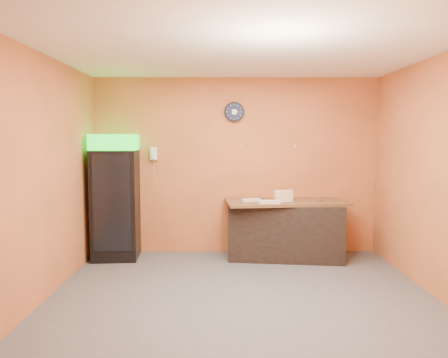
{
  "coord_description": "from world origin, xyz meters",
  "views": [
    {
      "loc": [
        -0.23,
        -4.99,
        1.84
      ],
      "look_at": [
        -0.2,
        0.6,
        1.32
      ],
      "focal_mm": 35.0,
      "sensor_mm": 36.0,
      "label": 1
    }
  ],
  "objects": [
    {
      "name": "wrapped_sandwich_left",
      "position": [
        0.22,
        1.55,
        0.91
      ],
      "size": [
        0.3,
        0.19,
        0.04
      ],
      "primitive_type": "cube",
      "rotation": [
        0.0,
        0.0,
        0.32
      ],
      "color": "beige",
      "rests_on": "butcher_paper"
    },
    {
      "name": "left_wall",
      "position": [
        -2.25,
        0.0,
        1.4
      ],
      "size": [
        0.02,
        4.0,
        2.8
      ],
      "primitive_type": "cube",
      "color": "#D46C3C",
      "rests_on": "floor"
    },
    {
      "name": "wall_clock",
      "position": [
        -0.03,
        1.97,
        2.26
      ],
      "size": [
        0.31,
        0.06,
        0.31
      ],
      "color": "black",
      "rests_on": "back_wall"
    },
    {
      "name": "wrapped_sandwich_right",
      "position": [
        0.23,
        1.59,
        0.91
      ],
      "size": [
        0.26,
        0.23,
        0.04
      ],
      "primitive_type": "cube",
      "rotation": [
        0.0,
        0.0,
        0.63
      ],
      "color": "beige",
      "rests_on": "butcher_paper"
    },
    {
      "name": "sub_roll_stack",
      "position": [
        0.7,
        1.52,
        0.98
      ],
      "size": [
        0.29,
        0.17,
        0.17
      ],
      "rotation": [
        0.0,
        0.0,
        0.29
      ],
      "color": "beige",
      "rests_on": "butcher_paper"
    },
    {
      "name": "beverage_cooler",
      "position": [
        -1.85,
        1.61,
        0.93
      ],
      "size": [
        0.71,
        0.72,
        1.9
      ],
      "rotation": [
        0.0,
        0.0,
        0.07
      ],
      "color": "black",
      "rests_on": "floor"
    },
    {
      "name": "right_wall",
      "position": [
        2.25,
        0.0,
        1.4
      ],
      "size": [
        0.02,
        4.0,
        2.8
      ],
      "primitive_type": "cube",
      "color": "#D46C3C",
      "rests_on": "floor"
    },
    {
      "name": "wrapped_sandwich_mid",
      "position": [
        0.48,
        1.34,
        0.91
      ],
      "size": [
        0.32,
        0.14,
        0.04
      ],
      "primitive_type": "cube",
      "rotation": [
        0.0,
        0.0,
        -0.06
      ],
      "color": "beige",
      "rests_on": "butcher_paper"
    },
    {
      "name": "kitchen_tool",
      "position": [
        0.79,
        1.63,
        0.92
      ],
      "size": [
        0.06,
        0.06,
        0.06
      ],
      "primitive_type": "cylinder",
      "color": "silver",
      "rests_on": "butcher_paper"
    },
    {
      "name": "wall_phone",
      "position": [
        -1.31,
        1.95,
        1.6
      ],
      "size": [
        0.11,
        0.1,
        0.2
      ],
      "color": "white",
      "rests_on": "back_wall"
    },
    {
      "name": "butcher_paper",
      "position": [
        0.76,
        1.62,
        0.87
      ],
      "size": [
        1.89,
        0.99,
        0.04
      ],
      "primitive_type": "cube",
      "rotation": [
        0.0,
        0.0,
        0.1
      ],
      "color": "brown",
      "rests_on": "prep_counter"
    },
    {
      "name": "back_wall",
      "position": [
        0.0,
        2.0,
        1.4
      ],
      "size": [
        4.5,
        0.02,
        2.8
      ],
      "primitive_type": "cube",
      "color": "#D46C3C",
      "rests_on": "floor"
    },
    {
      "name": "floor",
      "position": [
        0.0,
        0.0,
        0.0
      ],
      "size": [
        4.5,
        4.5,
        0.0
      ],
      "primitive_type": "plane",
      "color": "#47474C",
      "rests_on": "ground"
    },
    {
      "name": "prep_counter",
      "position": [
        0.76,
        1.62,
        0.43
      ],
      "size": [
        1.78,
        0.95,
        0.85
      ],
      "primitive_type": "cube",
      "rotation": [
        0.0,
        0.0,
        -0.12
      ],
      "color": "black",
      "rests_on": "floor"
    },
    {
      "name": "ceiling",
      "position": [
        0.0,
        0.0,
        2.8
      ],
      "size": [
        4.5,
        4.0,
        0.02
      ],
      "primitive_type": "cube",
      "color": "white",
      "rests_on": "back_wall"
    }
  ]
}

